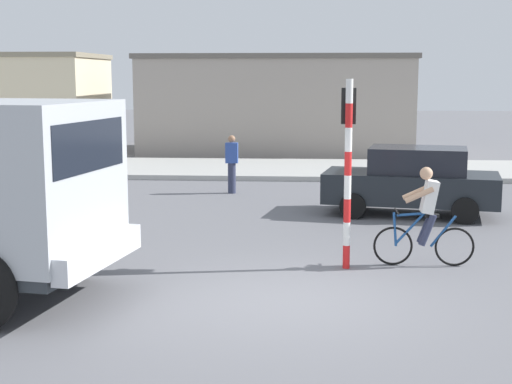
{
  "coord_description": "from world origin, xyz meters",
  "views": [
    {
      "loc": [
        0.22,
        -10.61,
        3.26
      ],
      "look_at": [
        -0.73,
        2.5,
        1.2
      ],
      "focal_mm": 52.43,
      "sensor_mm": 36.0,
      "label": 1
    }
  ],
  "objects_px": {
    "cyclist": "(425,217)",
    "car_red_near": "(412,181)",
    "traffic_light_pole": "(348,147)",
    "pedestrian_near_kerb": "(232,163)"
  },
  "relations": [
    {
      "from": "car_red_near",
      "to": "pedestrian_near_kerb",
      "type": "relative_size",
      "value": 2.62
    },
    {
      "from": "cyclist",
      "to": "pedestrian_near_kerb",
      "type": "xyz_separation_m",
      "value": [
        -4.15,
        7.76,
        -0.02
      ]
    },
    {
      "from": "car_red_near",
      "to": "pedestrian_near_kerb",
      "type": "xyz_separation_m",
      "value": [
        -4.57,
        2.96,
        0.03
      ]
    },
    {
      "from": "traffic_light_pole",
      "to": "car_red_near",
      "type": "height_order",
      "value": "traffic_light_pole"
    },
    {
      "from": "cyclist",
      "to": "traffic_light_pole",
      "type": "bearing_deg",
      "value": -171.87
    },
    {
      "from": "cyclist",
      "to": "traffic_light_pole",
      "type": "height_order",
      "value": "traffic_light_pole"
    },
    {
      "from": "traffic_light_pole",
      "to": "car_red_near",
      "type": "bearing_deg",
      "value": 70.48
    },
    {
      "from": "traffic_light_pole",
      "to": "pedestrian_near_kerb",
      "type": "relative_size",
      "value": 1.98
    },
    {
      "from": "traffic_light_pole",
      "to": "car_red_near",
      "type": "xyz_separation_m",
      "value": [
        1.77,
        5.0,
        -1.25
      ]
    },
    {
      "from": "cyclist",
      "to": "car_red_near",
      "type": "distance_m",
      "value": 4.82
    }
  ]
}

